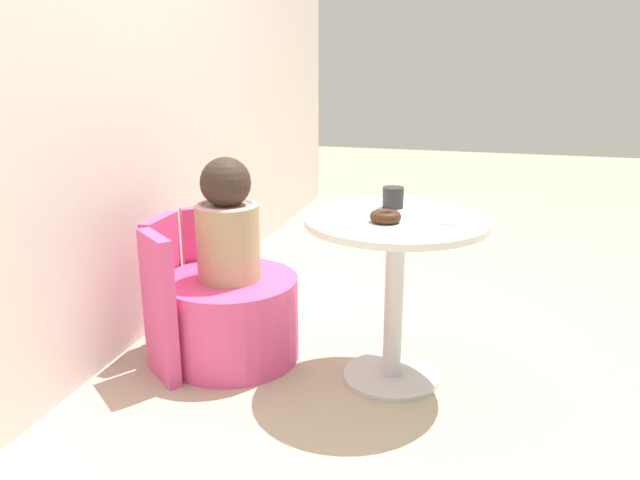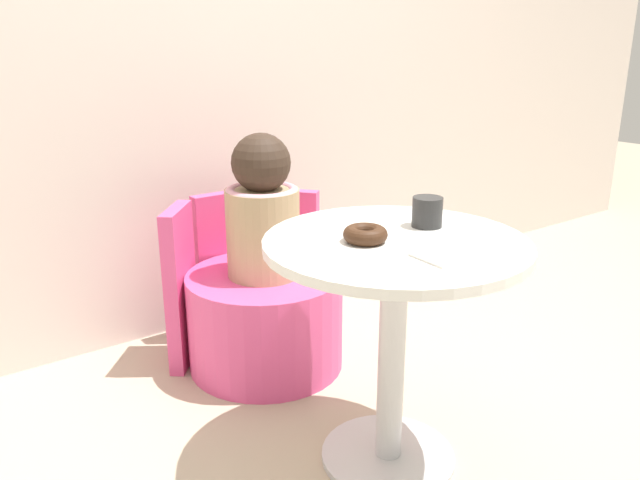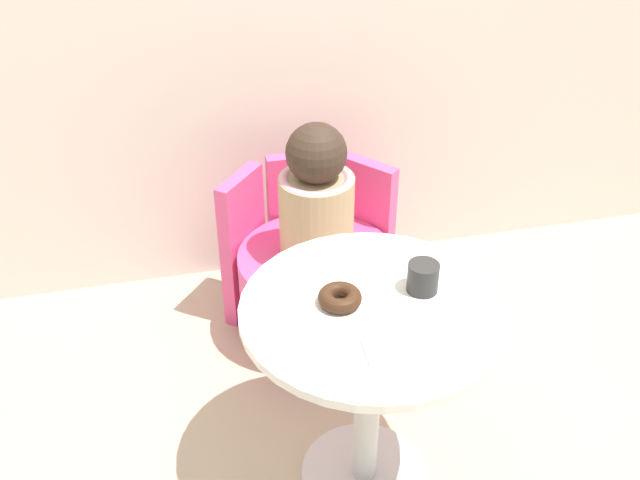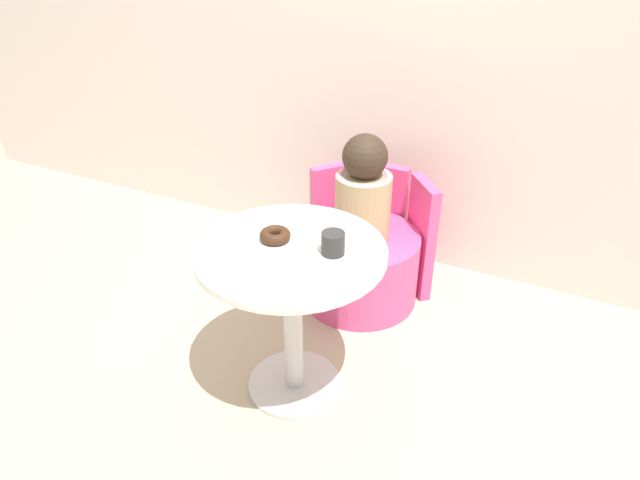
{
  "view_description": "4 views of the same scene",
  "coord_description": "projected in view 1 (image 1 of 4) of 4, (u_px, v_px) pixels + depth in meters",
  "views": [
    {
      "loc": [
        -2.16,
        -0.3,
        1.19
      ],
      "look_at": [
        -0.06,
        0.26,
        0.54
      ],
      "focal_mm": 35.0,
      "sensor_mm": 36.0,
      "label": 1
    },
    {
      "loc": [
        -1.03,
        -1.08,
        1.1
      ],
      "look_at": [
        -0.05,
        0.27,
        0.57
      ],
      "focal_mm": 35.0,
      "sensor_mm": 36.0,
      "label": 2
    },
    {
      "loc": [
        -0.47,
        -1.37,
        1.8
      ],
      "look_at": [
        -0.06,
        0.37,
        0.59
      ],
      "focal_mm": 42.0,
      "sensor_mm": 36.0,
      "label": 3
    },
    {
      "loc": [
        0.78,
        -1.45,
        1.66
      ],
      "look_at": [
        -0.04,
        0.28,
        0.51
      ],
      "focal_mm": 32.0,
      "sensor_mm": 36.0,
      "label": 4
    }
  ],
  "objects": [
    {
      "name": "ground_plane",
      "position": [
        389.0,
        375.0,
        2.41
      ],
      "size": [
        12.0,
        12.0,
        0.0
      ],
      "primitive_type": "plane",
      "color": "#B7A88E"
    },
    {
      "name": "back_wall",
      "position": [
        102.0,
        52.0,
        2.35
      ],
      "size": [
        6.0,
        0.06,
        2.4
      ],
      "color": "silver",
      "rests_on": "ground_plane"
    },
    {
      "name": "round_table",
      "position": [
        395.0,
        260.0,
        2.26
      ],
      "size": [
        0.66,
        0.66,
        0.64
      ],
      "color": "silver",
      "rests_on": "ground_plane"
    },
    {
      "name": "tub_chair",
      "position": [
        232.0,
        318.0,
        2.52
      ],
      "size": [
        0.54,
        0.54,
        0.34
      ],
      "color": "#E54C8C",
      "rests_on": "ground_plane"
    },
    {
      "name": "booth_backrest",
      "position": [
        179.0,
        286.0,
        2.54
      ],
      "size": [
        0.64,
        0.23,
        0.57
      ],
      "color": "#E54C8C",
      "rests_on": "ground_plane"
    },
    {
      "name": "child_figure",
      "position": [
        227.0,
        224.0,
        2.4
      ],
      "size": [
        0.25,
        0.25,
        0.48
      ],
      "color": "tan",
      "rests_on": "tub_chair"
    },
    {
      "name": "donut",
      "position": [
        385.0,
        217.0,
        2.14
      ],
      "size": [
        0.11,
        0.11,
        0.04
      ],
      "color": "#3D2314",
      "rests_on": "round_table"
    },
    {
      "name": "cup",
      "position": [
        393.0,
        197.0,
        2.34
      ],
      "size": [
        0.08,
        0.08,
        0.08
      ],
      "color": "#2D2D2D",
      "rests_on": "round_table"
    },
    {
      "name": "paper_napkin",
      "position": [
        443.0,
        220.0,
        2.16
      ],
      "size": [
        0.11,
        0.11,
        0.01
      ],
      "color": "silver",
      "rests_on": "round_table"
    }
  ]
}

